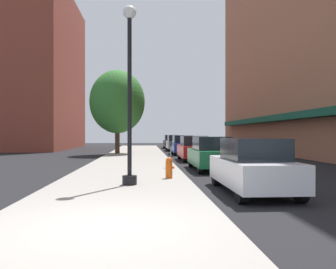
% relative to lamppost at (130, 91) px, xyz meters
% --- Properties ---
extents(ground_plane, '(90.00, 90.00, 0.00)m').
position_rel_lamppost_xyz_m(ground_plane, '(3.75, 12.84, -3.20)').
color(ground_plane, black).
extents(sidewalk_slab, '(4.80, 50.00, 0.12)m').
position_rel_lamppost_xyz_m(sidewalk_slab, '(-0.25, 13.84, -3.14)').
color(sidewalk_slab, gray).
rests_on(sidewalk_slab, ground).
extents(building_far_background, '(6.80, 18.00, 18.42)m').
position_rel_lamppost_xyz_m(building_far_background, '(-11.26, 31.84, 5.99)').
color(building_far_background, brown).
rests_on(building_far_background, ground).
extents(lamppost, '(0.48, 0.48, 5.90)m').
position_rel_lamppost_xyz_m(lamppost, '(0.00, 0.00, 0.00)').
color(lamppost, black).
rests_on(lamppost, sidewalk_slab).
extents(fire_hydrant, '(0.33, 0.26, 0.79)m').
position_rel_lamppost_xyz_m(fire_hydrant, '(1.42, 1.62, -2.68)').
color(fire_hydrant, '#E05614').
rests_on(fire_hydrant, sidewalk_slab).
extents(parking_meter_near, '(0.14, 0.09, 1.31)m').
position_rel_lamppost_xyz_m(parking_meter_near, '(1.80, 5.95, -2.25)').
color(parking_meter_near, slate).
rests_on(parking_meter_near, sidewalk_slab).
extents(tree_near, '(4.70, 4.70, 7.12)m').
position_rel_lamppost_xyz_m(tree_near, '(-1.83, 18.65, 1.33)').
color(tree_near, '#422D1E').
rests_on(tree_near, sidewalk_slab).
extents(car_white, '(1.80, 4.30, 1.66)m').
position_rel_lamppost_xyz_m(car_white, '(3.75, -1.20, -2.39)').
color(car_white, black).
rests_on(car_white, ground).
extents(car_green, '(1.80, 4.30, 1.66)m').
position_rel_lamppost_xyz_m(car_green, '(3.75, 5.50, -2.39)').
color(car_green, black).
rests_on(car_green, ground).
extents(car_red, '(1.80, 4.30, 1.66)m').
position_rel_lamppost_xyz_m(car_red, '(3.75, 11.75, -2.39)').
color(car_red, black).
rests_on(car_red, ground).
extents(car_blue, '(1.80, 4.30, 1.66)m').
position_rel_lamppost_xyz_m(car_blue, '(3.75, 18.64, -2.39)').
color(car_blue, black).
rests_on(car_blue, ground).
extents(car_silver, '(1.80, 4.30, 1.66)m').
position_rel_lamppost_xyz_m(car_silver, '(3.75, 25.45, -2.39)').
color(car_silver, black).
rests_on(car_silver, ground).
extents(car_black, '(1.80, 4.30, 1.66)m').
position_rel_lamppost_xyz_m(car_black, '(3.75, 31.59, -2.39)').
color(car_black, black).
rests_on(car_black, ground).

